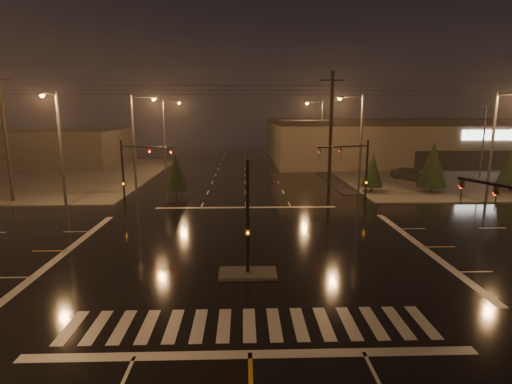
{
  "coord_description": "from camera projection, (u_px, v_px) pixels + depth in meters",
  "views": [
    {
      "loc": [
        -0.18,
        -23.53,
        8.28
      ],
      "look_at": [
        0.64,
        2.98,
        3.0
      ],
      "focal_mm": 28.0,
      "sensor_mm": 36.0,
      "label": 1
    }
  ],
  "objects": [
    {
      "name": "ground",
      "position": [
        247.0,
        249.0,
        24.69
      ],
      "size": [
        140.0,
        140.0,
        0.0
      ],
      "primitive_type": "plane",
      "color": "black",
      "rests_on": "ground"
    },
    {
      "name": "sidewalk_ne",
      "position": [
        462.0,
        173.0,
        55.0
      ],
      "size": [
        36.0,
        36.0,
        0.12
      ],
      "primitive_type": "cube",
      "color": "#44423D",
      "rests_on": "ground"
    },
    {
      "name": "sidewalk_nw",
      "position": [
        20.0,
        175.0,
        53.17
      ],
      "size": [
        36.0,
        36.0,
        0.12
      ],
      "primitive_type": "cube",
      "color": "#44423D",
      "rests_on": "ground"
    },
    {
      "name": "median_island",
      "position": [
        248.0,
        273.0,
        20.75
      ],
      "size": [
        3.0,
        1.6,
        0.15
      ],
      "primitive_type": "cube",
      "color": "#44423D",
      "rests_on": "ground"
    },
    {
      "name": "crosswalk",
      "position": [
        249.0,
        325.0,
        15.86
      ],
      "size": [
        15.0,
        2.6,
        0.01
      ],
      "primitive_type": "cube",
      "color": "beige",
      "rests_on": "ground"
    },
    {
      "name": "stop_bar_near",
      "position": [
        250.0,
        354.0,
        13.9
      ],
      "size": [
        16.0,
        0.5,
        0.01
      ],
      "primitive_type": "cube",
      "color": "beige",
      "rests_on": "ground"
    },
    {
      "name": "stop_bar_far",
      "position": [
        246.0,
        207.0,
        35.47
      ],
      "size": [
        16.0,
        0.5,
        0.01
      ],
      "primitive_type": "cube",
      "color": "beige",
      "rests_on": "ground"
    },
    {
      "name": "parking_lot",
      "position": [
        507.0,
        176.0,
        53.19
      ],
      "size": [
        50.0,
        24.0,
        0.08
      ],
      "primitive_type": "cube",
      "color": "black",
      "rests_on": "ground"
    },
    {
      "name": "retail_building",
      "position": [
        444.0,
        138.0,
        70.08
      ],
      "size": [
        60.2,
        28.3,
        7.2
      ],
      "color": "#726651",
      "rests_on": "ground"
    },
    {
      "name": "commercial_block",
      "position": [
        28.0,
        147.0,
        64.25
      ],
      "size": [
        30.0,
        18.0,
        5.6
      ],
      "primitive_type": "cube",
      "color": "#393432",
      "rests_on": "ground"
    },
    {
      "name": "signal_mast_median",
      "position": [
        247.0,
        201.0,
        20.94
      ],
      "size": [
        0.25,
        4.59,
        6.0
      ],
      "color": "black",
      "rests_on": "ground"
    },
    {
      "name": "signal_mast_ne",
      "position": [
        357.0,
        166.0,
        34.17
      ],
      "size": [
        4.84,
        1.86,
        6.0
      ],
      "color": "black",
      "rests_on": "ground"
    },
    {
      "name": "signal_mast_nw",
      "position": [
        133.0,
        167.0,
        33.59
      ],
      "size": [
        4.84,
        1.86,
        6.0
      ],
      "color": "black",
      "rests_on": "ground"
    },
    {
      "name": "streetlight_1",
      "position": [
        136.0,
        137.0,
        40.86
      ],
      "size": [
        2.77,
        0.32,
        10.0
      ],
      "color": "#38383A",
      "rests_on": "ground"
    },
    {
      "name": "streetlight_2",
      "position": [
        166.0,
        130.0,
        56.54
      ],
      "size": [
        2.77,
        0.32,
        10.0
      ],
      "color": "#38383A",
      "rests_on": "ground"
    },
    {
      "name": "streetlight_3",
      "position": [
        358.0,
        138.0,
        39.58
      ],
      "size": [
        2.77,
        0.32,
        10.0
      ],
      "color": "#38383A",
      "rests_on": "ground"
    },
    {
      "name": "streetlight_4",
      "position": [
        320.0,
        130.0,
        59.18
      ],
      "size": [
        2.77,
        0.32,
        10.0
      ],
      "color": "#38383A",
      "rests_on": "ground"
    },
    {
      "name": "streetlight_5",
      "position": [
        58.0,
        142.0,
        34.03
      ],
      "size": [
        0.32,
        2.77,
        10.0
      ],
      "color": "#38383A",
      "rests_on": "ground"
    },
    {
      "name": "streetlight_6",
      "position": [
        495.0,
        141.0,
        35.19
      ],
      "size": [
        0.32,
        2.77,
        10.0
      ],
      "color": "#38383A",
      "rests_on": "ground"
    },
    {
      "name": "utility_pole_0",
      "position": [
        6.0,
        137.0,
        36.54
      ],
      "size": [
        2.2,
        0.32,
        12.0
      ],
      "color": "black",
      "rests_on": "ground"
    },
    {
      "name": "utility_pole_1",
      "position": [
        331.0,
        136.0,
        37.46
      ],
      "size": [
        2.2,
        0.32,
        12.0
      ],
      "color": "black",
      "rests_on": "ground"
    },
    {
      "name": "conifer_0",
      "position": [
        373.0,
        170.0,
        41.5
      ],
      "size": [
        2.21,
        2.21,
        4.15
      ],
      "color": "black",
      "rests_on": "ground"
    },
    {
      "name": "conifer_1",
      "position": [
        433.0,
        164.0,
        41.14
      ],
      "size": [
        3.0,
        3.0,
        5.39
      ],
      "color": "black",
      "rests_on": "ground"
    },
    {
      "name": "conifer_3",
      "position": [
        176.0,
        172.0,
        39.44
      ],
      "size": [
        2.34,
        2.34,
        4.35
      ],
      "color": "black",
      "rests_on": "ground"
    },
    {
      "name": "car_parked",
      "position": [
        410.0,
        174.0,
        49.33
      ],
      "size": [
        4.03,
        5.27,
        1.67
      ],
      "primitive_type": "imported",
      "rotation": [
        0.0,
        0.0,
        0.48
      ],
      "color": "black",
      "rests_on": "ground"
    }
  ]
}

